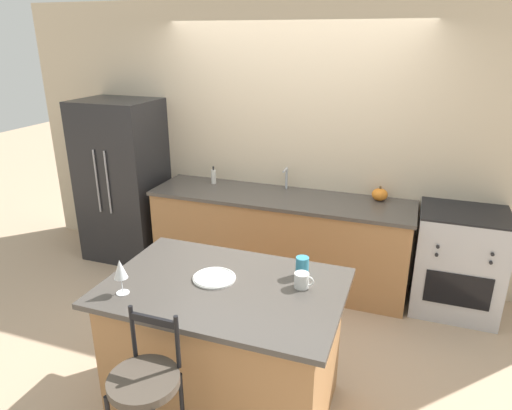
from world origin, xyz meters
TOP-DOWN VIEW (x-y plane):
  - ground_plane at (0.00, 0.00)m, footprint 18.00×18.00m
  - wall_back at (0.00, 0.73)m, footprint 6.00×0.07m
  - back_counter at (0.00, 0.39)m, footprint 2.55×0.72m
  - sink_faucet at (0.00, 0.60)m, footprint 0.02×0.13m
  - kitchen_island at (0.18, -1.38)m, footprint 1.47×0.98m
  - refrigerator at (-1.78, 0.38)m, footprint 0.82×0.70m
  - oven_range at (1.66, 0.41)m, footprint 0.73×0.63m
  - bar_stool_near at (0.05, -2.09)m, footprint 0.36×0.36m
  - dinner_plate at (0.09, -1.33)m, footprint 0.27×0.27m
  - wine_glass at (-0.35, -1.67)m, footprint 0.08×0.08m
  - coffee_mug at (0.64, -1.24)m, footprint 0.12×0.09m
  - tumbler_cup at (0.60, -1.11)m, footprint 0.08×0.08m
  - pumpkin_decoration at (0.92, 0.58)m, footprint 0.15×0.15m
  - soap_bottle at (-0.76, 0.52)m, footprint 0.05×0.05m

SIDE VIEW (x-z plane):
  - ground_plane at x=0.00m, z-range 0.00..0.00m
  - back_counter at x=0.00m, z-range 0.00..0.91m
  - kitchen_island at x=0.18m, z-range 0.00..0.93m
  - oven_range at x=1.66m, z-range 0.00..0.95m
  - bar_stool_near at x=0.05m, z-range 0.08..1.16m
  - refrigerator at x=-1.78m, z-range 0.00..1.75m
  - dinner_plate at x=0.09m, z-range 0.93..0.94m
  - pumpkin_decoration at x=0.92m, z-range 0.89..1.03m
  - coffee_mug at x=0.64m, z-range 0.93..1.02m
  - soap_bottle at x=-0.76m, z-range 0.89..1.07m
  - tumbler_cup at x=0.60m, z-range 0.93..1.06m
  - sink_faucet at x=0.00m, z-range 0.93..1.15m
  - wine_glass at x=-0.35m, z-range 0.97..1.19m
  - wall_back at x=0.00m, z-range 0.00..2.70m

